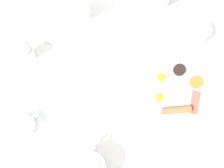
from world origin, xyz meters
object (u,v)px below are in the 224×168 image
at_px(teacup_with_saucer_right, 199,33).
at_px(teacup_with_saucer_left, 25,125).
at_px(knife_by_plate, 171,168).
at_px(spoon_for_tea, 65,45).
at_px(salt_grinder, 27,50).
at_px(breakfast_plate, 176,91).
at_px(water_glass_short, 81,7).

bearing_deg(teacup_with_saucer_right, teacup_with_saucer_left, -165.99).
relative_size(knife_by_plate, spoon_for_tea, 1.35).
distance_m(teacup_with_saucer_right, salt_grinder, 0.67).
height_order(salt_grinder, knife_by_plate, salt_grinder).
xyz_separation_m(breakfast_plate, teacup_with_saucer_left, (-0.58, 0.01, 0.02)).
relative_size(water_glass_short, spoon_for_tea, 0.90).
distance_m(knife_by_plate, spoon_for_tea, 0.61).
bearing_deg(knife_by_plate, spoon_for_tea, 115.40).
distance_m(teacup_with_saucer_right, spoon_for_tea, 0.53).
bearing_deg(knife_by_plate, teacup_with_saucer_left, 149.40).
bearing_deg(salt_grinder, breakfast_plate, -29.03).
bearing_deg(knife_by_plate, salt_grinder, 126.48).
bearing_deg(salt_grinder, knife_by_plate, -53.52).
height_order(teacup_with_saucer_left, water_glass_short, water_glass_short).
xyz_separation_m(teacup_with_saucer_left, water_glass_short, (0.31, 0.38, 0.05)).
relative_size(teacup_with_saucer_left, teacup_with_saucer_right, 1.00).
distance_m(breakfast_plate, knife_by_plate, 0.29).
bearing_deg(breakfast_plate, knife_by_plate, -111.14).
relative_size(teacup_with_saucer_left, knife_by_plate, 0.66).
distance_m(breakfast_plate, teacup_with_saucer_right, 0.25).
distance_m(teacup_with_saucer_left, teacup_with_saucer_right, 0.75).
xyz_separation_m(breakfast_plate, spoon_for_tea, (-0.37, 0.29, -0.01)).
height_order(teacup_with_saucer_right, salt_grinder, salt_grinder).
xyz_separation_m(breakfast_plate, teacup_with_saucer_right, (0.15, 0.20, 0.02)).
relative_size(teacup_with_saucer_right, salt_grinder, 1.27).
bearing_deg(teacup_with_saucer_right, breakfast_plate, -127.77).
height_order(breakfast_plate, spoon_for_tea, breakfast_plate).
distance_m(breakfast_plate, teacup_with_saucer_left, 0.58).
bearing_deg(knife_by_plate, water_glass_short, 104.16).
relative_size(teacup_with_saucer_right, knife_by_plate, 0.66).
distance_m(teacup_with_saucer_left, knife_by_plate, 0.55).
xyz_separation_m(teacup_with_saucer_left, spoon_for_tea, (0.21, 0.27, -0.02)).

